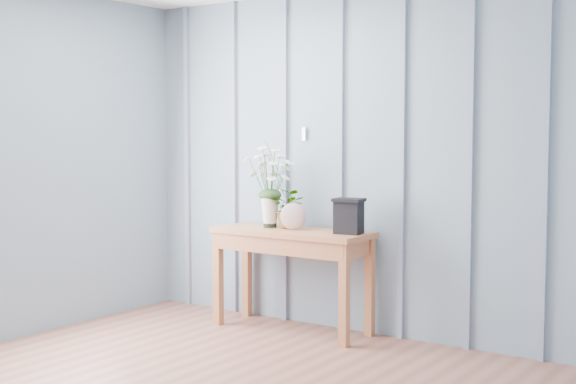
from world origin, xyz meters
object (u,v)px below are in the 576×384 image
Objects in this scene: sideboard at (292,245)px; felt_disc_vessel at (293,217)px; daisy_vase at (270,175)px; carved_box at (349,216)px.

felt_disc_vessel is (0.02, -0.02, 0.21)m from sideboard.
daisy_vase reaches higher than felt_disc_vessel.
felt_disc_vessel is 0.45m from carved_box.
sideboard is 1.90× the size of daisy_vase.
sideboard is at bearing -4.99° from daisy_vase.
felt_disc_vessel is at bearing -9.38° from daisy_vase.
sideboard is 0.53m from carved_box.
carved_box is (0.68, 0.01, -0.27)m from daisy_vase.
sideboard is 6.04× the size of felt_disc_vessel.
sideboard is 4.78× the size of carved_box.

